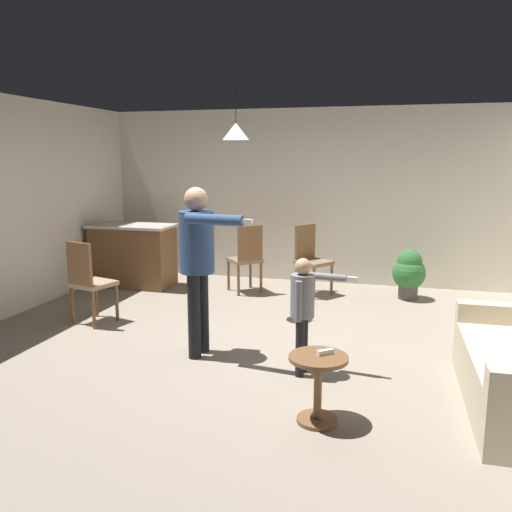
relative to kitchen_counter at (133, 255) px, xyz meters
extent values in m
plane|color=gray|center=(2.45, -2.13, -0.48)|extent=(7.68, 7.68, 0.00)
cube|color=silver|center=(2.45, 1.07, 0.87)|extent=(6.40, 0.10, 2.70)
cube|color=beige|center=(4.89, -2.08, -0.16)|extent=(0.85, 0.19, 0.63)
cylinder|color=brown|center=(4.59, -3.70, -0.45)|extent=(0.05, 0.05, 0.06)
cylinder|color=brown|center=(4.57, -2.10, -0.45)|extent=(0.05, 0.05, 0.06)
cube|color=brown|center=(0.00, 0.00, -0.02)|extent=(1.20, 0.60, 0.91)
cube|color=beige|center=(0.00, 0.00, 0.45)|extent=(1.26, 0.66, 0.04)
cylinder|color=brown|center=(3.38, -3.53, 0.03)|extent=(0.44, 0.44, 0.03)
cylinder|color=brown|center=(3.38, -3.53, -0.23)|extent=(0.06, 0.06, 0.49)
cylinder|color=brown|center=(3.38, -3.53, -0.46)|extent=(0.31, 0.31, 0.03)
cylinder|color=black|center=(2.04, -2.38, -0.05)|extent=(0.12, 0.12, 0.85)
cylinder|color=black|center=(2.02, -2.56, -0.05)|extent=(0.12, 0.12, 0.85)
cylinder|color=navy|center=(2.03, -2.47, 0.67)|extent=(0.34, 0.34, 0.60)
sphere|color=tan|center=(2.03, -2.47, 1.08)|extent=(0.23, 0.23, 0.23)
cylinder|color=navy|center=(2.05, -2.28, 0.64)|extent=(0.10, 0.10, 0.56)
cylinder|color=navy|center=(2.28, -2.70, 0.92)|extent=(0.57, 0.17, 0.10)
cube|color=white|center=(2.59, -2.74, 0.92)|extent=(0.13, 0.05, 0.04)
cylinder|color=black|center=(3.11, -2.62, -0.21)|extent=(0.08, 0.08, 0.55)
cylinder|color=black|center=(3.10, -2.73, -0.21)|extent=(0.08, 0.08, 0.55)
cylinder|color=slate|center=(3.10, -2.67, 0.26)|extent=(0.22, 0.22, 0.39)
sphere|color=tan|center=(3.10, -2.67, 0.53)|extent=(0.15, 0.15, 0.15)
cylinder|color=slate|center=(3.30, -2.57, 0.42)|extent=(0.37, 0.10, 0.06)
cube|color=white|center=(3.51, -2.59, 0.42)|extent=(0.13, 0.05, 0.04)
cylinder|color=slate|center=(3.09, -2.80, 0.24)|extent=(0.06, 0.06, 0.36)
cylinder|color=brown|center=(1.74, -0.16, -0.25)|extent=(0.04, 0.04, 0.45)
cylinder|color=brown|center=(2.01, 0.07, -0.25)|extent=(0.04, 0.04, 0.45)
cylinder|color=brown|center=(1.50, 0.11, -0.25)|extent=(0.04, 0.04, 0.45)
cylinder|color=brown|center=(1.77, 0.34, -0.25)|extent=(0.04, 0.04, 0.45)
cube|color=#7F664C|center=(1.75, 0.09, 0.00)|extent=(0.59, 0.59, 0.05)
cube|color=brown|center=(1.88, -0.05, 0.27)|extent=(0.31, 0.28, 0.50)
cylinder|color=brown|center=(0.22, -1.92, -0.25)|extent=(0.04, 0.04, 0.45)
cylinder|color=brown|center=(0.56, -2.03, -0.25)|extent=(0.04, 0.04, 0.45)
cylinder|color=brown|center=(0.32, -1.58, -0.25)|extent=(0.04, 0.04, 0.45)
cylinder|color=brown|center=(0.67, -1.68, -0.25)|extent=(0.04, 0.04, 0.45)
cube|color=#997F60|center=(0.44, -1.80, 0.00)|extent=(0.52, 0.52, 0.05)
cube|color=brown|center=(0.39, -1.98, 0.27)|extent=(0.37, 0.15, 0.50)
cylinder|color=brown|center=(2.72, 0.43, -0.25)|extent=(0.04, 0.04, 0.45)
cylinder|color=brown|center=(2.52, 0.13, -0.25)|extent=(0.04, 0.04, 0.45)
cylinder|color=brown|center=(3.02, 0.22, -0.25)|extent=(0.04, 0.04, 0.45)
cylinder|color=brown|center=(2.81, -0.08, -0.25)|extent=(0.04, 0.04, 0.45)
cube|color=#7F664C|center=(2.77, 0.18, 0.00)|extent=(0.59, 0.59, 0.05)
cube|color=brown|center=(2.61, 0.29, 0.27)|extent=(0.25, 0.33, 0.50)
cylinder|color=#4C4742|center=(4.08, 0.30, -0.37)|extent=(0.27, 0.27, 0.21)
sphere|color=#2D6B33|center=(4.08, 0.30, -0.11)|extent=(0.46, 0.46, 0.46)
sphere|color=#2D6B33|center=(4.08, 0.30, 0.05)|extent=(0.34, 0.34, 0.34)
cube|color=white|center=(3.42, -3.48, 0.06)|extent=(0.12, 0.11, 0.04)
cone|color=silver|center=(2.01, -1.13, 1.77)|extent=(0.32, 0.32, 0.20)
cylinder|color=black|center=(2.01, -1.13, 2.04)|extent=(0.01, 0.01, 0.36)
camera|label=1|loc=(3.89, -7.18, 1.47)|focal=37.06mm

